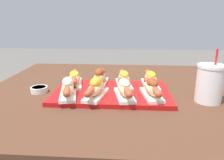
% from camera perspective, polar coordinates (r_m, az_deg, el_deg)
% --- Properties ---
extents(patio_table, '(1.16, 1.03, 0.70)m').
position_cam_1_polar(patio_table, '(1.16, 0.60, -18.85)').
color(patio_table, '#4C2D1E').
rests_on(patio_table, ground_plane).
extents(serving_tray, '(0.48, 0.31, 0.02)m').
position_cam_1_polar(serving_tray, '(0.93, -0.09, -3.26)').
color(serving_tray, '#B71414').
rests_on(serving_tray, patio_table).
extents(hot_dog_0, '(0.09, 0.20, 0.07)m').
position_cam_1_polar(hot_dog_0, '(0.87, -11.48, -1.94)').
color(hot_dog_0, white).
rests_on(hot_dog_0, serving_tray).
extents(hot_dog_1, '(0.09, 0.20, 0.08)m').
position_cam_1_polar(hot_dog_1, '(0.85, -4.21, -2.08)').
color(hot_dog_1, white).
rests_on(hot_dog_1, serving_tray).
extents(hot_dog_2, '(0.09, 0.20, 0.07)m').
position_cam_1_polar(hot_dog_2, '(0.84, 3.24, -2.24)').
color(hot_dog_2, white).
rests_on(hot_dog_2, serving_tray).
extents(hot_dog_3, '(0.08, 0.20, 0.07)m').
position_cam_1_polar(hot_dog_3, '(0.86, 10.37, -2.10)').
color(hot_dog_3, white).
rests_on(hot_dog_3, serving_tray).
extents(hot_dog_4, '(0.09, 0.20, 0.06)m').
position_cam_1_polar(hot_dog_4, '(1.00, -9.78, 0.44)').
color(hot_dog_4, white).
rests_on(hot_dog_4, serving_tray).
extents(hot_dog_5, '(0.07, 0.21, 0.08)m').
position_cam_1_polar(hot_dog_5, '(0.99, -3.34, 0.67)').
color(hot_dog_5, white).
rests_on(hot_dog_5, serving_tray).
extents(hot_dog_6, '(0.08, 0.20, 0.07)m').
position_cam_1_polar(hot_dog_6, '(0.98, 3.14, 0.38)').
color(hot_dog_6, white).
rests_on(hot_dog_6, serving_tray).
extents(hot_dog_7, '(0.07, 0.21, 0.07)m').
position_cam_1_polar(hot_dog_7, '(0.99, 10.06, 0.26)').
color(hot_dog_7, white).
rests_on(hot_dog_7, serving_tray).
extents(sauce_bowl, '(0.07, 0.07, 0.02)m').
position_cam_1_polar(sauce_bowl, '(1.00, -18.50, -2.30)').
color(sauce_bowl, silver).
rests_on(sauce_bowl, patio_table).
extents(drink_cup, '(0.10, 0.10, 0.21)m').
position_cam_1_polar(drink_cup, '(0.91, 24.12, -0.82)').
color(drink_cup, white).
rests_on(drink_cup, patio_table).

